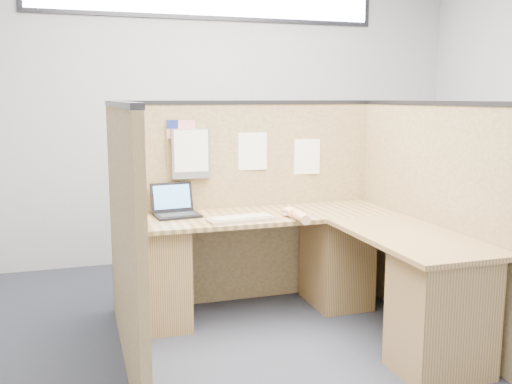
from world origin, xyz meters
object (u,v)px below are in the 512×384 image
object	(u,v)px
l_desk	(306,273)
keyboard	(241,219)
mouse	(289,213)
laptop	(176,207)

from	to	relation	value
l_desk	keyboard	distance (m)	0.56
keyboard	mouse	world-z (taller)	mouse
laptop	mouse	size ratio (longest dim) A/B	3.22
laptop	mouse	bearing A→B (deg)	-26.78
laptop	keyboard	world-z (taller)	laptop
laptop	keyboard	bearing A→B (deg)	-46.33
l_desk	keyboard	bearing A→B (deg)	150.63
laptop	mouse	world-z (taller)	laptop
l_desk	laptop	world-z (taller)	laptop
mouse	laptop	bearing A→B (deg)	159.01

